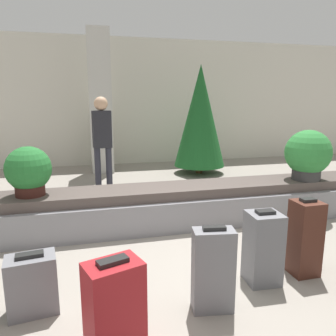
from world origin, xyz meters
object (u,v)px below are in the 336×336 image
(pillar, at_px, (100,103))
(traveler_0, at_px, (102,136))
(suitcase_5, at_px, (114,307))
(suitcase_6, at_px, (213,270))
(decorated_tree, at_px, (200,116))
(suitcase_1, at_px, (263,248))
(suitcase_0, at_px, (32,284))
(potted_plant_1, at_px, (308,155))
(suitcase_4, at_px, (305,238))
(potted_plant_0, at_px, (29,171))

(pillar, height_order, traveler_0, pillar)
(suitcase_5, xyz_separation_m, suitcase_6, (0.80, 0.26, 0.02))
(suitcase_5, bearing_deg, decorated_tree, 46.02)
(pillar, distance_m, suitcase_1, 5.52)
(traveler_0, xyz_separation_m, decorated_tree, (2.22, 1.10, 0.27))
(suitcase_1, bearing_deg, suitcase_6, -152.45)
(suitcase_0, height_order, potted_plant_1, potted_plant_1)
(suitcase_0, height_order, suitcase_4, suitcase_4)
(suitcase_4, distance_m, potted_plant_1, 1.88)
(pillar, distance_m, traveler_0, 1.90)
(potted_plant_0, height_order, decorated_tree, decorated_tree)
(suitcase_5, bearing_deg, suitcase_0, 117.36)
(potted_plant_1, distance_m, decorated_tree, 3.11)
(suitcase_0, distance_m, suitcase_6, 1.43)
(suitcase_5, distance_m, potted_plant_1, 3.61)
(suitcase_6, distance_m, potted_plant_0, 2.52)
(suitcase_1, relative_size, potted_plant_1, 0.97)
(suitcase_4, distance_m, suitcase_5, 1.95)
(suitcase_6, relative_size, decorated_tree, 0.29)
(suitcase_0, distance_m, suitcase_5, 0.83)
(potted_plant_0, bearing_deg, suitcase_6, -49.34)
(suitcase_0, xyz_separation_m, potted_plant_1, (3.52, 1.46, 0.66))
(suitcase_5, xyz_separation_m, potted_plant_1, (2.92, 2.03, 0.57))
(potted_plant_0, bearing_deg, pillar, 74.22)
(suitcase_0, bearing_deg, decorated_tree, 48.76)
(potted_plant_0, xyz_separation_m, potted_plant_1, (3.74, -0.11, 0.06))
(suitcase_4, xyz_separation_m, decorated_tree, (0.51, 4.49, 0.93))
(suitcase_5, bearing_deg, traveler_0, 68.97)
(potted_plant_0, relative_size, potted_plant_1, 0.83)
(suitcase_4, bearing_deg, potted_plant_1, 53.26)
(potted_plant_1, bearing_deg, suitcase_4, -126.21)
(suitcase_0, xyz_separation_m, potted_plant_0, (-0.22, 1.57, 0.59))
(suitcase_1, bearing_deg, suitcase_4, 7.58)
(suitcase_0, distance_m, suitcase_1, 1.99)
(suitcase_1, distance_m, potted_plant_0, 2.77)
(suitcase_0, bearing_deg, suitcase_6, -20.40)
(pillar, height_order, potted_plant_0, pillar)
(suitcase_0, bearing_deg, pillar, 73.29)
(decorated_tree, bearing_deg, potted_plant_1, -79.57)
(suitcase_0, relative_size, potted_plant_0, 0.85)
(potted_plant_1, bearing_deg, decorated_tree, 100.43)
(suitcase_5, bearing_deg, potted_plant_1, 15.83)
(suitcase_6, distance_m, decorated_tree, 5.15)
(suitcase_4, distance_m, potted_plant_0, 3.13)
(potted_plant_1, relative_size, traveler_0, 0.42)
(suitcase_1, bearing_deg, traveler_0, 112.83)
(suitcase_4, bearing_deg, suitcase_5, -163.34)
(pillar, bearing_deg, suitcase_5, -92.11)
(suitcase_6, height_order, potted_plant_1, potted_plant_1)
(pillar, xyz_separation_m, suitcase_1, (1.18, -5.24, -1.26))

